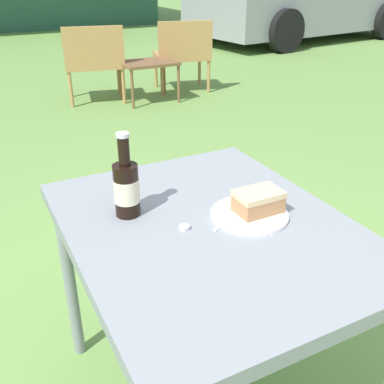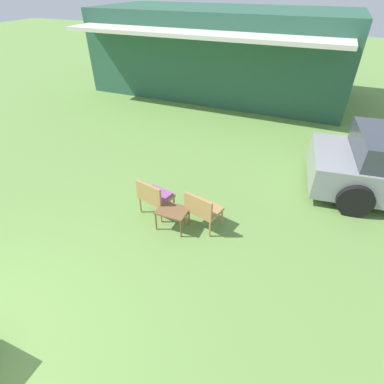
{
  "view_description": "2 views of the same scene",
  "coord_description": "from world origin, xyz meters",
  "px_view_note": "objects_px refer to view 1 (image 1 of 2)",
  "views": [
    {
      "loc": [
        -0.51,
        -0.89,
        1.3
      ],
      "look_at": [
        0.0,
        0.1,
        0.74
      ],
      "focal_mm": 42.0,
      "sensor_mm": 36.0,
      "label": 1
    },
    {
      "loc": [
        3.26,
        -0.26,
        3.89
      ],
      "look_at": [
        1.62,
        3.57,
        0.9
      ],
      "focal_mm": 28.0,
      "sensor_mm": 36.0,
      "label": 2
    }
  ],
  "objects_px": {
    "wicker_chair_cushioned": "(94,58)",
    "cola_bottle_near": "(126,187)",
    "cake_on_plate": "(254,207)",
    "garden_side_table": "(148,66)",
    "wicker_chair_plain": "(183,51)",
    "parked_car": "(301,2)",
    "patio_table": "(209,245)"
  },
  "relations": [
    {
      "from": "wicker_chair_cushioned",
      "to": "cola_bottle_near",
      "type": "height_order",
      "value": "cola_bottle_near"
    },
    {
      "from": "wicker_chair_cushioned",
      "to": "cake_on_plate",
      "type": "relative_size",
      "value": 3.64
    },
    {
      "from": "garden_side_table",
      "to": "cola_bottle_near",
      "type": "height_order",
      "value": "cola_bottle_near"
    },
    {
      "from": "wicker_chair_plain",
      "to": "wicker_chair_cushioned",
      "type": "bearing_deg",
      "value": 12.33
    },
    {
      "from": "cake_on_plate",
      "to": "cola_bottle_near",
      "type": "relative_size",
      "value": 0.91
    },
    {
      "from": "wicker_chair_plain",
      "to": "parked_car",
      "type": "bearing_deg",
      "value": -131.77
    },
    {
      "from": "patio_table",
      "to": "cola_bottle_near",
      "type": "bearing_deg",
      "value": 139.44
    },
    {
      "from": "wicker_chair_cushioned",
      "to": "cola_bottle_near",
      "type": "distance_m",
      "value": 3.75
    },
    {
      "from": "parked_car",
      "to": "patio_table",
      "type": "bearing_deg",
      "value": -138.12
    },
    {
      "from": "cola_bottle_near",
      "to": "patio_table",
      "type": "bearing_deg",
      "value": -40.56
    },
    {
      "from": "parked_car",
      "to": "wicker_chair_cushioned",
      "type": "bearing_deg",
      "value": -158.58
    },
    {
      "from": "parked_car",
      "to": "wicker_chair_plain",
      "type": "xyz_separation_m",
      "value": [
        -3.78,
        -2.63,
        -0.23
      ]
    },
    {
      "from": "garden_side_table",
      "to": "wicker_chair_plain",
      "type": "bearing_deg",
      "value": 23.46
    },
    {
      "from": "garden_side_table",
      "to": "cola_bottle_near",
      "type": "relative_size",
      "value": 2.38
    },
    {
      "from": "parked_car",
      "to": "wicker_chair_cushioned",
      "type": "height_order",
      "value": "parked_car"
    },
    {
      "from": "wicker_chair_plain",
      "to": "patio_table",
      "type": "xyz_separation_m",
      "value": [
        -1.75,
        -3.75,
        0.17
      ]
    },
    {
      "from": "parked_car",
      "to": "garden_side_table",
      "type": "relative_size",
      "value": 8.15
    },
    {
      "from": "wicker_chair_cushioned",
      "to": "wicker_chair_plain",
      "type": "relative_size",
      "value": 1.0
    },
    {
      "from": "parked_car",
      "to": "cake_on_plate",
      "type": "relative_size",
      "value": 21.39
    },
    {
      "from": "wicker_chair_cushioned",
      "to": "patio_table",
      "type": "height_order",
      "value": "wicker_chair_cushioned"
    },
    {
      "from": "garden_side_table",
      "to": "patio_table",
      "type": "distance_m",
      "value": 3.75
    },
    {
      "from": "patio_table",
      "to": "wicker_chair_plain",
      "type": "bearing_deg",
      "value": 64.95
    },
    {
      "from": "patio_table",
      "to": "cola_bottle_near",
      "type": "xyz_separation_m",
      "value": [
        -0.17,
        0.15,
        0.15
      ]
    },
    {
      "from": "cake_on_plate",
      "to": "cola_bottle_near",
      "type": "bearing_deg",
      "value": 152.1
    },
    {
      "from": "wicker_chair_cushioned",
      "to": "patio_table",
      "type": "bearing_deg",
      "value": 90.57
    },
    {
      "from": "parked_car",
      "to": "wicker_chair_cushioned",
      "type": "distance_m",
      "value": 5.46
    },
    {
      "from": "wicker_chair_cushioned",
      "to": "garden_side_table",
      "type": "distance_m",
      "value": 0.56
    },
    {
      "from": "patio_table",
      "to": "cola_bottle_near",
      "type": "distance_m",
      "value": 0.27
    },
    {
      "from": "wicker_chair_cushioned",
      "to": "cake_on_plate",
      "type": "height_order",
      "value": "wicker_chair_cushioned"
    },
    {
      "from": "cake_on_plate",
      "to": "cola_bottle_near",
      "type": "distance_m",
      "value": 0.35
    },
    {
      "from": "wicker_chair_plain",
      "to": "garden_side_table",
      "type": "distance_m",
      "value": 0.56
    },
    {
      "from": "cola_bottle_near",
      "to": "wicker_chair_cushioned",
      "type": "bearing_deg",
      "value": 75.75
    }
  ]
}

